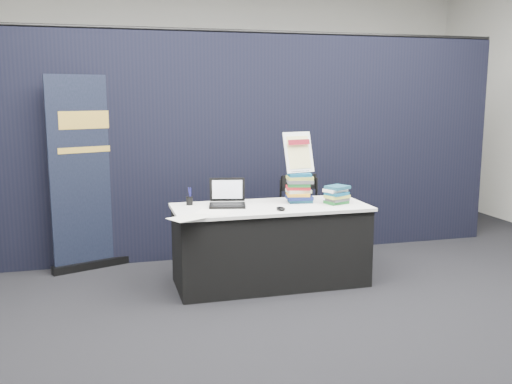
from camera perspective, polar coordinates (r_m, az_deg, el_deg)
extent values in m
plane|color=black|center=(4.98, 3.28, -11.06)|extent=(8.00, 8.00, 0.00)
cube|color=beige|center=(8.54, -5.23, 9.62)|extent=(8.00, 0.02, 3.50)
cube|color=black|center=(6.22, -1.29, 4.52)|extent=(6.00, 0.08, 2.40)
cube|color=black|center=(5.37, 1.46, -5.45)|extent=(1.76, 0.71, 0.72)
cube|color=silver|center=(5.28, 1.48, -1.53)|extent=(1.80, 0.75, 0.03)
cube|color=black|center=(5.24, -2.89, -1.35)|extent=(0.37, 0.30, 0.02)
cube|color=black|center=(5.32, -3.17, 0.20)|extent=(0.33, 0.13, 0.23)
cube|color=white|center=(5.32, -3.15, 0.19)|extent=(0.28, 0.10, 0.18)
ellipsoid|color=black|center=(5.06, 2.50, -1.67)|extent=(0.10, 0.12, 0.03)
cube|color=silver|center=(4.78, -6.86, -2.59)|extent=(0.36, 0.33, 0.00)
cube|color=white|center=(5.00, -4.30, -2.02)|extent=(0.36, 0.33, 0.00)
cube|color=silver|center=(4.90, -4.69, -2.26)|extent=(0.28, 0.21, 0.00)
cylinder|color=black|center=(5.34, -6.67, -0.87)|extent=(0.07, 0.07, 0.08)
cube|color=navy|center=(5.46, 4.32, -0.85)|extent=(0.25, 0.21, 0.03)
cube|color=#121B4E|center=(5.45, 4.33, -0.53)|extent=(0.25, 0.21, 0.03)
cube|color=orange|center=(5.45, 4.33, -0.21)|extent=(0.25, 0.21, 0.03)
cube|color=beige|center=(5.44, 4.33, 0.11)|extent=(0.25, 0.21, 0.03)
cube|color=#AB1B21|center=(5.44, 4.34, 0.44)|extent=(0.25, 0.21, 0.03)
cube|color=#1A6327|center=(5.43, 4.34, 0.76)|extent=(0.25, 0.21, 0.03)
cube|color=#46474B|center=(5.43, 4.35, 1.09)|extent=(0.25, 0.21, 0.03)
cube|color=#A5AB44|center=(5.42, 4.35, 1.41)|extent=(0.25, 0.21, 0.03)
cube|color=navy|center=(5.42, 4.36, 1.74)|extent=(0.25, 0.21, 0.03)
cube|color=#1A6327|center=(5.42, 8.02, -1.02)|extent=(0.24, 0.22, 0.03)
cube|color=#46474B|center=(5.41, 8.03, -0.72)|extent=(0.24, 0.22, 0.03)
cube|color=#A5AB44|center=(5.41, 8.04, -0.42)|extent=(0.24, 0.22, 0.03)
cube|color=navy|center=(5.40, 8.04, -0.12)|extent=(0.24, 0.22, 0.03)
cube|color=white|center=(5.40, 8.05, 0.18)|extent=(0.24, 0.22, 0.03)
cube|color=navy|center=(5.39, 8.06, 0.48)|extent=(0.24, 0.22, 0.03)
cube|color=black|center=(5.40, 4.41, 2.03)|extent=(0.19, 0.05, 0.02)
cylinder|color=black|center=(5.44, 3.35, 3.29)|extent=(0.03, 0.10, 0.28)
cylinder|color=black|center=(5.49, 4.90, 3.34)|extent=(0.03, 0.10, 0.28)
cube|color=white|center=(5.42, 4.27, 3.99)|extent=(0.31, 0.17, 0.38)
cube|color=#F6EA99|center=(5.42, 4.30, 3.98)|extent=(0.25, 0.13, 0.30)
cube|color=maroon|center=(5.41, 4.32, 5.00)|extent=(0.23, 0.06, 0.05)
cube|color=black|center=(6.14, -15.95, -6.97)|extent=(0.81, 0.38, 0.08)
cube|color=black|center=(5.97, -16.38, 1.76)|extent=(0.75, 0.30, 1.96)
cube|color=gold|center=(5.90, -16.63, 6.92)|extent=(0.51, 0.19, 0.18)
cube|color=gold|center=(5.92, -16.49, 4.08)|extent=(0.55, 0.21, 0.06)
cylinder|color=black|center=(5.72, 3.67, -5.90)|extent=(0.02, 0.02, 0.45)
cylinder|color=black|center=(5.86, 7.40, -5.59)|extent=(0.02, 0.02, 0.45)
cylinder|color=black|center=(6.09, 2.45, -4.92)|extent=(0.02, 0.02, 0.45)
cylinder|color=black|center=(6.22, 5.98, -4.65)|extent=(0.02, 0.02, 0.45)
cube|color=black|center=(5.91, 4.91, -2.96)|extent=(0.47, 0.47, 0.04)
cube|color=black|center=(6.02, 4.31, 0.98)|extent=(0.40, 0.08, 0.16)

